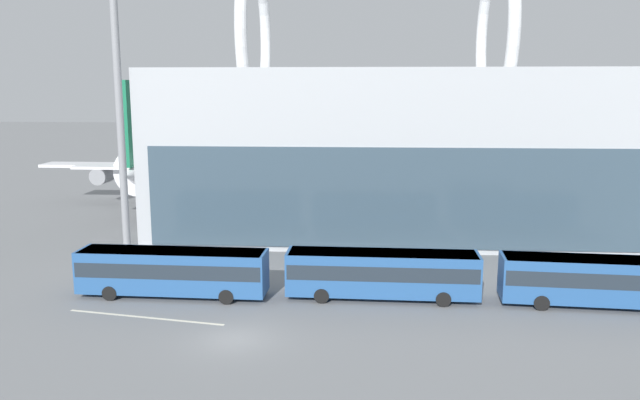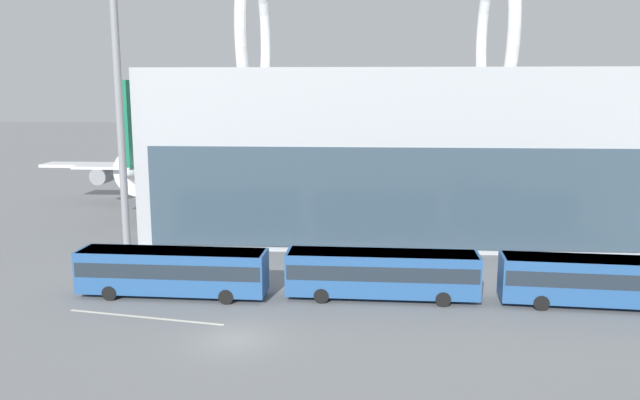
# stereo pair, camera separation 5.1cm
# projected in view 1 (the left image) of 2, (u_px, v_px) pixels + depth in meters

# --- Properties ---
(ground_plane) EXTENTS (440.00, 440.00, 0.00)m
(ground_plane) POSITION_uv_depth(u_px,v_px,m) (235.00, 339.00, 35.29)
(ground_plane) COLOR slate
(airliner_at_gate_near) EXTENTS (32.71, 34.25, 14.78)m
(airliner_at_gate_near) POSITION_uv_depth(u_px,v_px,m) (177.00, 158.00, 76.13)
(airliner_at_gate_near) COLOR white
(airliner_at_gate_near) RESTS_ON ground_plane
(airliner_at_gate_far) EXTENTS (39.00, 37.12, 13.72)m
(airliner_at_gate_far) POSITION_uv_depth(u_px,v_px,m) (608.00, 165.00, 75.65)
(airliner_at_gate_far) COLOR silver
(airliner_at_gate_far) RESTS_ON ground_plane
(shuttle_bus_0) EXTENTS (12.89, 3.05, 3.22)m
(shuttle_bus_0) POSITION_uv_depth(u_px,v_px,m) (173.00, 269.00, 42.26)
(shuttle_bus_0) COLOR #285693
(shuttle_bus_0) RESTS_ON ground_plane
(shuttle_bus_1) EXTENTS (12.87, 2.96, 3.22)m
(shuttle_bus_1) POSITION_uv_depth(u_px,v_px,m) (382.00, 272.00, 41.76)
(shuttle_bus_1) COLOR #285693
(shuttle_bus_1) RESTS_ON ground_plane
(shuttle_bus_2) EXTENTS (12.98, 3.63, 3.22)m
(shuttle_bus_2) POSITION_uv_depth(u_px,v_px,m) (603.00, 279.00, 40.20)
(shuttle_bus_2) COLOR #285693
(shuttle_bus_2) RESTS_ON ground_plane
(floodlight_mast) EXTENTS (2.09, 2.09, 28.59)m
(floodlight_mast) POSITION_uv_depth(u_px,v_px,m) (117.00, 58.00, 51.47)
(floodlight_mast) COLOR gray
(floodlight_mast) RESTS_ON ground_plane
(lane_stripe_0) EXTENTS (10.38, 2.13, 0.01)m
(lane_stripe_0) POSITION_uv_depth(u_px,v_px,m) (145.00, 317.00, 38.64)
(lane_stripe_0) COLOR silver
(lane_stripe_0) RESTS_ON ground_plane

